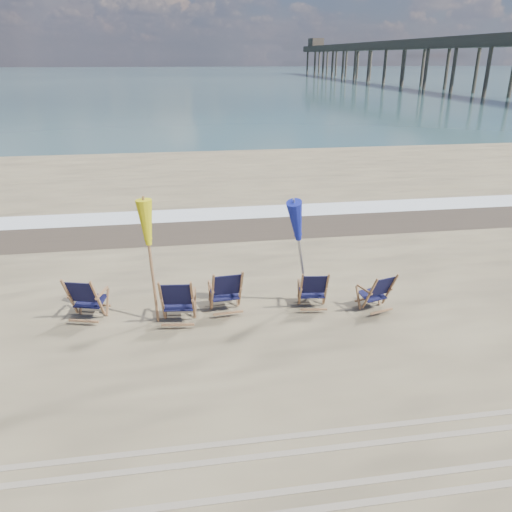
# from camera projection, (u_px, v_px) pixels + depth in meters

# --- Properties ---
(ocean) EXTENTS (400.00, 400.00, 0.00)m
(ocean) POSITION_uv_depth(u_px,v_px,m) (179.00, 76.00, 126.18)
(ocean) COLOR #37575B
(ocean) RESTS_ON ground
(surf_foam) EXTENTS (200.00, 1.40, 0.01)m
(surf_foam) POSITION_uv_depth(u_px,v_px,m) (228.00, 213.00, 16.46)
(surf_foam) COLOR silver
(surf_foam) RESTS_ON ground
(wet_sand_strip) EXTENTS (200.00, 2.60, 0.00)m
(wet_sand_strip) POSITION_uv_depth(u_px,v_px,m) (233.00, 228.00, 15.08)
(wet_sand_strip) COLOR #42362A
(wet_sand_strip) RESTS_ON ground
(tire_tracks) EXTENTS (80.00, 1.30, 0.01)m
(tire_tracks) POSITION_uv_depth(u_px,v_px,m) (317.00, 468.00, 6.28)
(tire_tracks) COLOR gray
(tire_tracks) RESTS_ON ground
(beach_chair_0) EXTENTS (0.81, 0.87, 1.00)m
(beach_chair_0) POSITION_uv_depth(u_px,v_px,m) (98.00, 300.00, 9.50)
(beach_chair_0) COLOR black
(beach_chair_0) RESTS_ON ground
(beach_chair_1) EXTENTS (0.74, 0.82, 1.04)m
(beach_chair_1) POSITION_uv_depth(u_px,v_px,m) (193.00, 302.00, 9.40)
(beach_chair_1) COLOR black
(beach_chair_1) RESTS_ON ground
(beach_chair_2) EXTENTS (0.70, 0.78, 1.00)m
(beach_chair_2) POSITION_uv_depth(u_px,v_px,m) (241.00, 291.00, 9.89)
(beach_chair_2) COLOR black
(beach_chair_2) RESTS_ON ground
(beach_chair_3) EXTENTS (0.66, 0.72, 0.91)m
(beach_chair_3) POSITION_uv_depth(u_px,v_px,m) (326.00, 291.00, 10.00)
(beach_chair_3) COLOR black
(beach_chair_3) RESTS_ON ground
(beach_chair_4) EXTENTS (0.72, 0.77, 0.89)m
(beach_chair_4) POSITION_uv_depth(u_px,v_px,m) (390.00, 291.00, 10.01)
(beach_chair_4) COLOR black
(beach_chair_4) RESTS_ON ground
(umbrella_yellow) EXTENTS (0.30, 0.30, 2.43)m
(umbrella_yellow) POSITION_uv_depth(u_px,v_px,m) (149.00, 230.00, 9.06)
(umbrella_yellow) COLOR #936642
(umbrella_yellow) RESTS_ON ground
(umbrella_blue) EXTENTS (0.30, 0.30, 2.45)m
(umbrella_blue) POSITION_uv_depth(u_px,v_px,m) (302.00, 219.00, 9.61)
(umbrella_blue) COLOR #A5A5AD
(umbrella_blue) RESTS_ON ground
(fishing_pier) EXTENTS (4.40, 140.00, 9.30)m
(fishing_pier) POSITION_uv_depth(u_px,v_px,m) (420.00, 57.00, 80.39)
(fishing_pier) COLOR #4A4035
(fishing_pier) RESTS_ON ground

